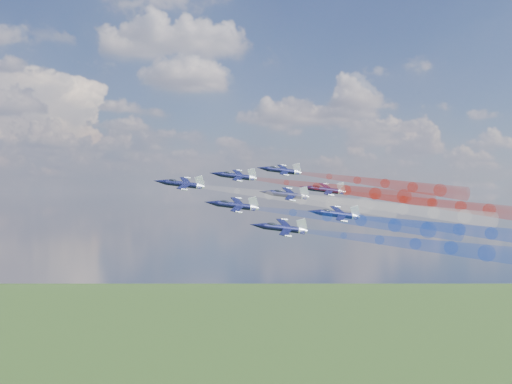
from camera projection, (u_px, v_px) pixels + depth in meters
name	position (u px, v px, depth m)	size (l,w,h in m)	color
jet_lead	(182.00, 184.00, 157.04)	(10.61, 13.26, 3.54)	black
trail_lead	(301.00, 199.00, 159.31)	(4.42, 49.95, 4.42)	white
jet_inner_left	(234.00, 205.00, 146.79)	(10.61, 13.26, 3.54)	black
trail_inner_left	(361.00, 221.00, 149.06)	(4.42, 49.95, 4.42)	blue
jet_inner_right	(235.00, 176.00, 168.94)	(10.61, 13.26, 3.54)	black
trail_inner_right	(346.00, 190.00, 171.20)	(4.42, 49.95, 4.42)	red
jet_outer_left	(281.00, 228.00, 137.98)	(10.61, 13.26, 3.54)	black
trail_outer_left	(416.00, 244.00, 140.24)	(4.42, 49.95, 4.42)	blue
jet_center_third	(286.00, 195.00, 159.16)	(10.61, 13.26, 3.54)	black
trail_center_third	(403.00, 209.00, 161.43)	(4.42, 49.95, 4.42)	white
jet_outer_right	(281.00, 171.00, 178.98)	(10.61, 13.26, 3.54)	black
trail_outer_right	(385.00, 184.00, 181.24)	(4.42, 49.95, 4.42)	red
jet_rear_left	(336.00, 214.00, 149.60)	(10.61, 13.26, 3.54)	black
trail_rear_left	(459.00, 229.00, 151.86)	(4.42, 49.95, 4.42)	blue
jet_rear_right	(324.00, 190.00, 171.19)	(10.61, 13.26, 3.54)	black
trail_rear_right	(432.00, 203.00, 173.46)	(4.42, 49.95, 4.42)	red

